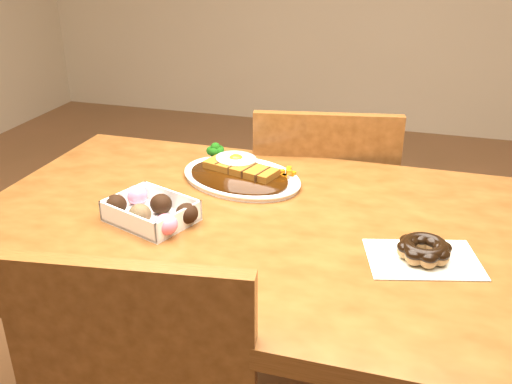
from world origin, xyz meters
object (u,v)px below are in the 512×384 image
(donut_box, at_px, (151,210))
(chair_far, at_px, (321,223))
(table, at_px, (248,258))
(katsu_curry_plate, at_px, (240,174))
(pon_de_ring, at_px, (424,250))

(donut_box, bearing_deg, chair_far, 66.21)
(table, xyz_separation_m, chair_far, (0.07, 0.54, -0.17))
(katsu_curry_plate, relative_size, pon_de_ring, 1.56)
(table, relative_size, chair_far, 1.38)
(chair_far, bearing_deg, donut_box, 55.54)
(donut_box, xyz_separation_m, pon_de_ring, (0.56, -0.00, -0.00))
(chair_far, distance_m, donut_box, 0.72)
(katsu_curry_plate, bearing_deg, pon_de_ring, -30.49)
(katsu_curry_plate, height_order, donut_box, katsu_curry_plate)
(katsu_curry_plate, distance_m, donut_box, 0.29)
(pon_de_ring, bearing_deg, katsu_curry_plate, 149.51)
(table, distance_m, donut_box, 0.24)
(donut_box, relative_size, pon_de_ring, 0.89)
(chair_far, bearing_deg, table, 71.60)
(table, xyz_separation_m, katsu_curry_plate, (-0.08, 0.19, 0.11))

